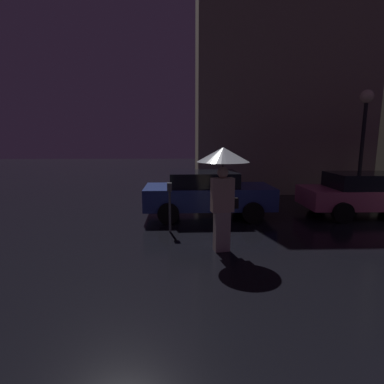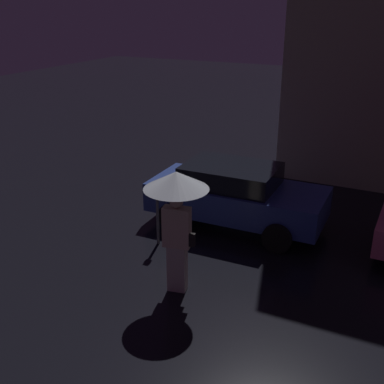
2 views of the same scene
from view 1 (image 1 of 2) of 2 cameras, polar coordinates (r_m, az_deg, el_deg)
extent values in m
cube|color=gray|center=(15.08, 16.52, 18.99)|extent=(7.68, 3.00, 9.70)
cube|color=navy|center=(9.35, 3.16, -0.83)|extent=(3.95, 1.72, 0.66)
cube|color=black|center=(9.25, 2.22, 2.52)|extent=(2.06, 1.49, 0.45)
cylinder|color=black|center=(10.40, 9.45, -1.70)|extent=(0.62, 0.22, 0.62)
cylinder|color=black|center=(8.81, 11.54, -3.89)|extent=(0.62, 0.22, 0.62)
cylinder|color=black|center=(10.21, -4.09, -1.81)|extent=(0.62, 0.22, 0.62)
cylinder|color=black|center=(8.59, -4.52, -4.08)|extent=(0.62, 0.22, 0.62)
cube|color=#DB6684|center=(11.00, 30.67, -0.83)|extent=(4.14, 1.74, 0.58)
cube|color=black|center=(10.84, 30.18, 1.89)|extent=(2.16, 1.51, 0.47)
cylinder|color=black|center=(11.17, 22.69, -1.57)|extent=(0.60, 0.22, 0.60)
cylinder|color=black|center=(9.70, 26.76, -3.53)|extent=(0.60, 0.22, 0.60)
cube|color=beige|center=(6.54, 5.69, -7.44)|extent=(0.36, 0.27, 0.87)
cube|color=#D1B293|center=(6.35, 5.81, -0.57)|extent=(0.50, 0.30, 0.72)
sphere|color=tan|center=(6.28, 5.89, 3.74)|extent=(0.24, 0.24, 0.24)
cylinder|color=black|center=(6.31, 5.85, 1.90)|extent=(0.02, 0.02, 0.84)
cone|color=silver|center=(6.25, 5.95, 7.10)|extent=(1.10, 1.10, 0.30)
cube|color=black|center=(6.43, 8.07, -2.14)|extent=(0.18, 0.13, 0.22)
cylinder|color=#4C5154|center=(7.78, -4.25, -3.80)|extent=(0.06, 0.06, 1.08)
cube|color=#4C5154|center=(7.65, -4.31, 0.92)|extent=(0.12, 0.10, 0.22)
cylinder|color=black|center=(13.52, 29.56, 6.52)|extent=(0.14, 0.14, 3.75)
sphere|color=#F9EAB7|center=(13.60, 30.35, 15.46)|extent=(0.50, 0.50, 0.50)
camera|label=2|loc=(4.96, 97.74, 28.54)|focal=45.00mm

